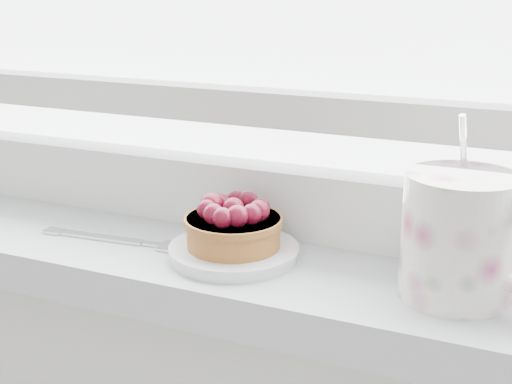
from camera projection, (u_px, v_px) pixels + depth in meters
The scene contains 4 objects.
saucer at pixel (234, 252), 0.68m from camera, with size 0.12×0.12×0.01m, color white.
raspberry_tart at pixel (234, 224), 0.67m from camera, with size 0.09×0.09×0.05m.
floral_mug at pixel (463, 235), 0.58m from camera, with size 0.14×0.12×0.15m.
fork at pixel (128, 241), 0.72m from camera, with size 0.20×0.04×0.00m.
Camera 1 is at (0.24, 1.32, 1.20)m, focal length 50.00 mm.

